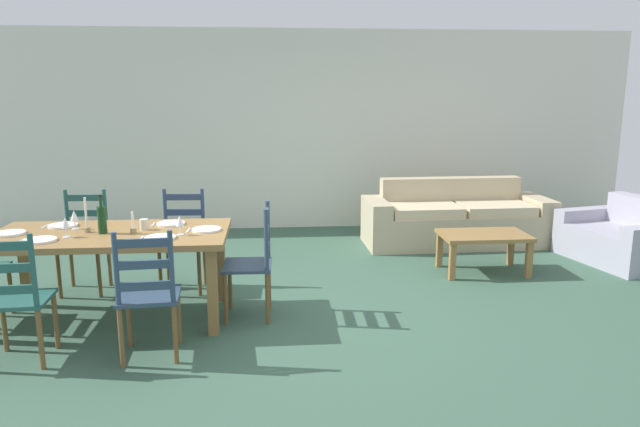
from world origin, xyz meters
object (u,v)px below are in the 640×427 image
dining_table (110,243)px  coffee_cup_primary (144,224)px  couch (455,220)px  dining_chair_far_right (183,241)px  dining_chair_head_east (254,262)px  wine_glass_far_left (74,216)px  armchair_upholstered (622,240)px  dining_chair_near_left (15,299)px  wine_glass_near_right (180,221)px  wine_bottle (102,219)px  coffee_table (484,239)px  dining_chair_near_right (148,294)px  dining_chair_far_left (85,242)px  wine_glass_near_left (65,223)px

dining_table → coffee_cup_primary: coffee_cup_primary is taller
couch → dining_chair_far_right: bearing=-154.7°
dining_chair_head_east → wine_glass_far_left: dining_chair_head_east is taller
armchair_upholstered → dining_chair_near_left: bearing=-160.1°
wine_glass_near_right → couch: size_ratio=0.07×
dining_chair_near_left → couch: 5.06m
wine_glass_far_left → coffee_cup_primary: size_ratio=1.79×
wine_bottle → coffee_table: size_ratio=0.35×
wine_glass_far_left → couch: bearing=28.1°
dining_chair_near_right → wine_glass_near_right: 0.75m
wine_glass_far_left → coffee_table: (3.84, 0.88, -0.51)m
dining_table → couch: couch is taller
dining_chair_near_left → armchair_upholstered: size_ratio=0.73×
dining_chair_near_left → coffee_cup_primary: size_ratio=10.67×
dining_chair_far_left → dining_chair_near_left: bearing=-89.8°
couch → coffee_table: 1.22m
dining_chair_head_east → coffee_cup_primary: size_ratio=10.67×
dining_table → dining_chair_far_right: (0.47, 0.75, -0.19)m
dining_chair_far_left → couch: dining_chair_far_left is taller
wine_bottle → wine_glass_far_left: bearing=147.9°
coffee_cup_primary → armchair_upholstered: (4.97, 1.21, -0.55)m
dining_chair_near_left → armchair_upholstered: 6.04m
dining_chair_near_right → wine_bottle: bearing=123.6°
couch → wine_bottle: bearing=-148.2°
coffee_table → dining_chair_near_right: bearing=-150.0°
wine_bottle → coffee_cup_primary: bearing=18.9°
dining_chair_far_right → dining_chair_near_right: bearing=-90.9°
dining_chair_far_left → coffee_table: dining_chair_far_left is taller
dining_table → wine_glass_far_left: wine_glass_far_left is taller
couch → dining_chair_near_left: bearing=-143.5°
wine_glass_far_left → couch: (3.92, 2.10, -0.57)m
wine_glass_near_left → armchair_upholstered: size_ratio=0.12×
dining_chair_far_left → coffee_table: bearing=3.3°
dining_chair_far_left → couch: (4.07, 1.45, -0.19)m
dining_chair_near_left → wine_glass_near_right: dining_chair_near_left is taller
dining_chair_near_right → coffee_table: (3.08, 1.78, -0.12)m
wine_glass_far_left → armchair_upholstered: wine_glass_far_left is taller
dining_table → coffee_table: dining_table is taller
wine_bottle → dining_chair_near_left: bearing=-119.0°
coffee_cup_primary → dining_chair_far_left: bearing=135.1°
wine_bottle → wine_glass_near_right: (0.63, -0.11, -0.01)m
couch → coffee_table: couch is taller
wine_bottle → wine_glass_near_right: size_ratio=1.96×
dining_table → wine_bottle: wine_bottle is taller
dining_chair_far_right → wine_bottle: bearing=-123.1°
wine_glass_near_right → coffee_cup_primary: 0.39m
dining_chair_near_left → wine_bottle: (0.41, 0.74, 0.39)m
dining_chair_near_right → couch: 4.36m
coffee_cup_primary → armchair_upholstered: bearing=13.7°
coffee_cup_primary → dining_chair_far_right: bearing=73.2°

